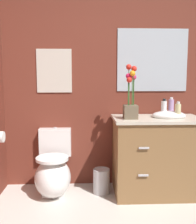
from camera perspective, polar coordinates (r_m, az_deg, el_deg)
wall_back at (r=3.15m, az=10.06°, el=7.17°), size 4.40×0.05×2.50m
toilet at (r=2.98m, az=-9.53°, el=-12.57°), size 0.38×0.59×0.69m
vanity_cabinet at (r=2.97m, az=12.48°, el=-8.92°), size 0.94×0.56×1.02m
flower_vase at (r=2.73m, az=6.98°, el=2.33°), size 0.14×0.14×0.55m
soap_bottle at (r=3.05m, az=15.37°, el=1.00°), size 0.06×0.06×0.20m
lotion_bottle at (r=2.86m, az=16.72°, el=0.25°), size 0.06×0.06×0.17m
hand_wash_bottle at (r=2.92m, az=13.91°, el=0.70°), size 0.06×0.06×0.20m
trash_bin at (r=3.00m, az=0.74°, el=-14.51°), size 0.18×0.18×0.27m
wall_poster at (r=3.07m, az=-9.35°, el=8.68°), size 0.39×0.01×0.49m
wall_mirror at (r=3.14m, az=11.55°, el=10.79°), size 0.80×0.01×0.70m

